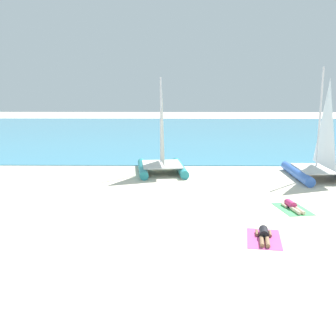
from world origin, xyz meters
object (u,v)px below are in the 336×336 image
at_px(sailboat_blue, 320,162).
at_px(sunbather_left, 264,234).
at_px(towel_right, 293,209).
at_px(towel_left, 264,239).
at_px(sunbather_right, 292,206).
at_px(sailboat_teal, 162,159).

xyz_separation_m(sailboat_blue, sunbather_left, (-5.08, -9.15, -0.77)).
distance_m(sunbather_left, towel_right, 3.84).
xyz_separation_m(towel_left, sunbather_right, (1.92, 3.45, 0.13)).
bearing_deg(sunbather_left, towel_right, 69.74).
xyz_separation_m(sailboat_blue, sailboat_teal, (-8.81, 1.40, -0.08)).
xyz_separation_m(sailboat_teal, towel_left, (3.73, -10.61, -0.82)).
bearing_deg(towel_right, sailboat_teal, 128.04).
bearing_deg(towel_left, sunbather_left, 80.27).
height_order(sailboat_teal, towel_left, sailboat_teal).
distance_m(sunbather_left, sunbather_right, 3.89).
bearing_deg(sailboat_blue, sunbather_left, -118.79).
bearing_deg(towel_right, sailboat_blue, 61.52).
height_order(sailboat_blue, sailboat_teal, sailboat_blue).
bearing_deg(sailboat_teal, sailboat_blue, -15.43).
relative_size(sailboat_teal, sunbather_right, 3.55).
bearing_deg(sunbather_left, sailboat_teal, 119.24).
height_order(towel_right, sunbather_right, sunbather_right).
height_order(sailboat_teal, sunbather_right, sailboat_teal).
relative_size(sailboat_blue, sailboat_teal, 1.09).
height_order(sunbather_left, sunbather_right, same).
bearing_deg(sunbather_right, sailboat_teal, 119.42).
xyz_separation_m(sunbather_left, towel_right, (1.92, 3.32, -0.13)).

